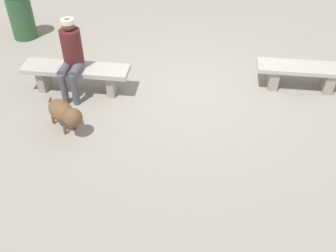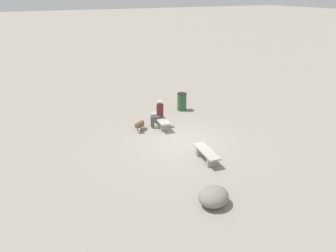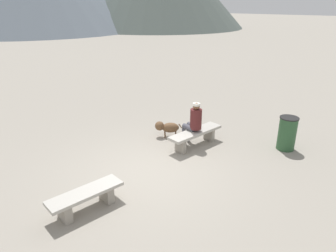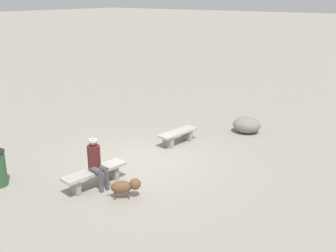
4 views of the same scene
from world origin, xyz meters
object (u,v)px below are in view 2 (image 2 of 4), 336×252
Objects in this scene: bench_right at (160,120)px; boulder at (213,196)px; dog at (140,125)px; seated_person at (158,112)px; trash_bin at (182,102)px; bench_left at (206,154)px.

boulder reaches higher than bench_right.
bench_right is 1.07m from dog.
seated_person reaches higher than bench_right.
seated_person is at bearing -10.59° from boulder.
bench_right is 2.67× the size of dog.
seated_person is 6.37m from boulder.
bench_right is 2.56m from trash_bin.
bench_right is at bearing -87.28° from seated_person.
seated_person is 1.08m from dog.
bench_left is 3.99m from dog.
bench_left is 1.57× the size of boulder.
dog is 0.69× the size of boulder.
boulder is (-6.24, 1.25, -0.06)m from bench_right.
trash_bin is (1.51, -2.14, -0.27)m from seated_person.
dog reaches higher than bench_right.
dog reaches higher than bench_left.
bench_right is at bearing 8.68° from bench_left.
bench_left is 3.88m from seated_person.
seated_person is (3.85, 0.18, 0.47)m from bench_left.
dog is at bearing 98.41° from bench_right.
dog is 3.49m from trash_bin.
trash_bin is (5.35, -1.96, 0.19)m from bench_left.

